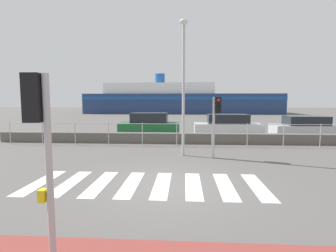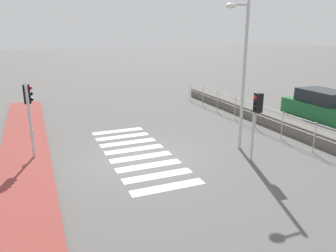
# 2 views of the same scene
# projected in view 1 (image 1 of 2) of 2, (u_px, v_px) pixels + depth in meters

# --- Properties ---
(ground_plane) EXTENTS (160.00, 160.00, 0.00)m
(ground_plane) POSITION_uv_depth(u_px,v_px,m) (170.00, 185.00, 7.50)
(ground_plane) COLOR #565451
(crosswalk) EXTENTS (6.75, 2.40, 0.01)m
(crosswalk) POSITION_uv_depth(u_px,v_px,m) (146.00, 184.00, 7.54)
(crosswalk) COLOR silver
(crosswalk) RESTS_ON ground_plane
(seawall) EXTENTS (20.49, 0.55, 0.57)m
(seawall) POSITION_uv_depth(u_px,v_px,m) (177.00, 138.00, 14.78)
(seawall) COLOR #605B54
(seawall) RESTS_ON ground_plane
(harbor_fence) EXTENTS (18.48, 0.04, 1.23)m
(harbor_fence) POSITION_uv_depth(u_px,v_px,m) (177.00, 131.00, 13.86)
(harbor_fence) COLOR #B2B2B5
(harbor_fence) RESTS_ON ground_plane
(traffic_light_near) EXTENTS (0.34, 0.32, 2.79)m
(traffic_light_near) POSITION_uv_depth(u_px,v_px,m) (41.00, 129.00, 3.70)
(traffic_light_near) COLOR #B2B2B5
(traffic_light_near) RESTS_ON ground_plane
(traffic_light_far) EXTENTS (0.34, 0.32, 2.55)m
(traffic_light_far) POSITION_uv_depth(u_px,v_px,m) (217.00, 113.00, 10.85)
(traffic_light_far) COLOR #B2B2B5
(traffic_light_far) RESTS_ON ground_plane
(streetlamp) EXTENTS (0.32, 1.01, 5.68)m
(streetlamp) POSITION_uv_depth(u_px,v_px,m) (183.00, 73.00, 10.96)
(streetlamp) COLOR #B2B2B5
(streetlamp) RESTS_ON ground_plane
(ferry_boat) EXTENTS (35.10, 8.34, 7.30)m
(ferry_boat) POSITION_uv_depth(u_px,v_px,m) (178.00, 101.00, 48.97)
(ferry_boat) COLOR navy
(ferry_boat) RESTS_ON ground_plane
(parked_car_green) EXTENTS (4.17, 1.90, 1.54)m
(parked_car_green) POSITION_uv_depth(u_px,v_px,m) (150.00, 125.00, 18.46)
(parked_car_green) COLOR #1E6633
(parked_car_green) RESTS_ON ground_plane
(parked_car_white) EXTENTS (4.56, 1.76, 1.45)m
(parked_car_white) POSITION_uv_depth(u_px,v_px,m) (228.00, 126.00, 18.12)
(parked_car_white) COLOR silver
(parked_car_white) RESTS_ON ground_plane
(parked_car_silver) EXTENTS (4.37, 1.90, 1.35)m
(parked_car_silver) POSITION_uv_depth(u_px,v_px,m) (305.00, 127.00, 17.80)
(parked_car_silver) COLOR #BCBCC1
(parked_car_silver) RESTS_ON ground_plane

